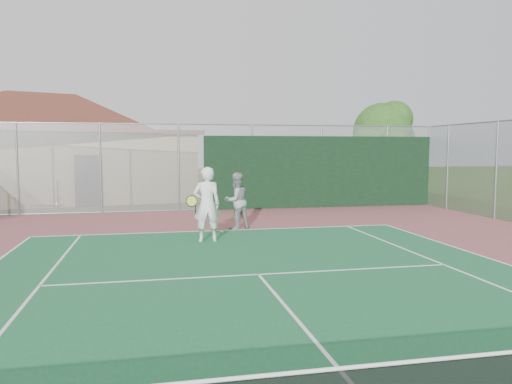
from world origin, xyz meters
TOP-DOWN VIEW (x-y plane):
  - back_fence at (2.11, 16.98)m, footprint 20.08×0.11m
  - side_fence_right at (10.00, 12.50)m, footprint 0.08×9.00m
  - clubhouse at (-6.96, 23.59)m, footprint 15.48×11.54m
  - bleachers at (-7.55, 20.18)m, footprint 3.35×2.15m
  - tree at (9.73, 20.86)m, footprint 3.57×3.38m
  - player_white_front at (-0.62, 10.19)m, footprint 0.97×0.60m
  - player_grey_back at (0.50, 12.09)m, footprint 1.07×0.98m

SIDE VIEW (x-z plane):
  - bleachers at x=-7.55m, z-range 0.04..1.26m
  - player_grey_back at x=0.50m, z-range 0.00..1.77m
  - player_white_front at x=-0.62m, z-range 0.00..2.02m
  - back_fence at x=2.11m, z-range -0.09..3.43m
  - side_fence_right at x=10.00m, z-range 0.00..3.50m
  - clubhouse at x=-6.96m, z-range 0.05..6.17m
  - tree at x=9.73m, z-range 0.78..5.76m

